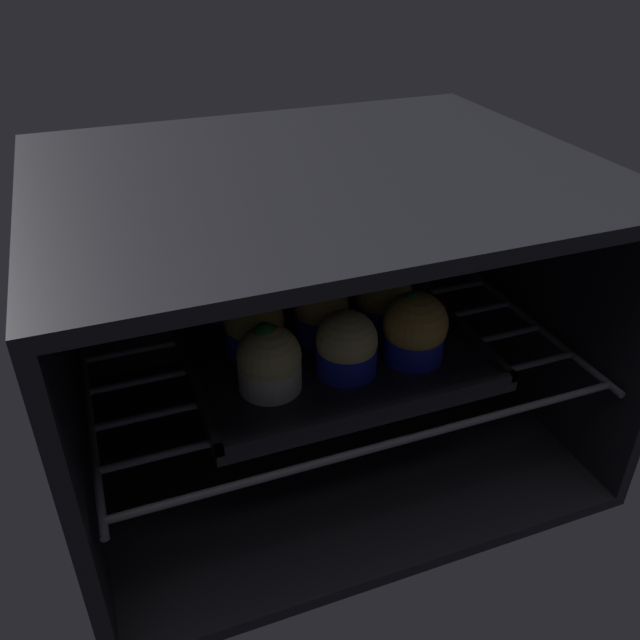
% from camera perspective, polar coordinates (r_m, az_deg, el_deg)
% --- Properties ---
extents(oven_cavity, '(0.59, 0.47, 0.37)m').
position_cam_1_polar(oven_cavity, '(0.81, -1.12, 1.53)').
color(oven_cavity, black).
rests_on(oven_cavity, ground).
extents(oven_rack, '(0.55, 0.42, 0.01)m').
position_cam_1_polar(oven_rack, '(0.80, -0.06, -2.02)').
color(oven_rack, '#51515B').
rests_on(oven_rack, oven_cavity).
extents(baking_tray, '(0.33, 0.33, 0.02)m').
position_cam_1_polar(baking_tray, '(0.79, 0.00, -1.46)').
color(baking_tray, black).
rests_on(baking_tray, oven_rack).
extents(muffin_row0_col0, '(0.07, 0.07, 0.08)m').
position_cam_1_polar(muffin_row0_col0, '(0.68, -4.41, -3.57)').
color(muffin_row0_col0, silver).
rests_on(muffin_row0_col0, baking_tray).
extents(muffin_row0_col1, '(0.07, 0.07, 0.07)m').
position_cam_1_polar(muffin_row0_col1, '(0.71, 2.29, -2.28)').
color(muffin_row0_col1, '#1928B7').
rests_on(muffin_row0_col1, baking_tray).
extents(muffin_row0_col2, '(0.07, 0.07, 0.08)m').
position_cam_1_polar(muffin_row0_col2, '(0.73, 8.19, -0.79)').
color(muffin_row0_col2, '#1928B7').
rests_on(muffin_row0_col2, baking_tray).
extents(muffin_row1_col0, '(0.07, 0.07, 0.07)m').
position_cam_1_polar(muffin_row1_col0, '(0.75, -5.71, -0.46)').
color(muffin_row1_col0, '#1928B7').
rests_on(muffin_row1_col0, baking_tray).
extents(muffin_row1_col1, '(0.07, 0.07, 0.08)m').
position_cam_1_polar(muffin_row1_col1, '(0.77, 0.27, 0.77)').
color(muffin_row1_col1, '#1928B7').
rests_on(muffin_row1_col1, baking_tray).
extents(muffin_row1_col2, '(0.07, 0.07, 0.07)m').
position_cam_1_polar(muffin_row1_col2, '(0.80, 5.47, 1.89)').
color(muffin_row1_col2, '#1928B7').
rests_on(muffin_row1_col2, baking_tray).
extents(muffin_row2_col0, '(0.07, 0.07, 0.07)m').
position_cam_1_polar(muffin_row2_col0, '(0.82, -7.58, 2.51)').
color(muffin_row2_col0, '#1928B7').
rests_on(muffin_row2_col0, baking_tray).
extents(muffin_row2_col1, '(0.07, 0.07, 0.07)m').
position_cam_1_polar(muffin_row2_col1, '(0.84, -1.73, 3.61)').
color(muffin_row2_col1, '#1928B7').
rests_on(muffin_row2_col1, baking_tray).
extents(muffin_row2_col2, '(0.07, 0.07, 0.08)m').
position_cam_1_polar(muffin_row2_col2, '(0.86, 3.19, 4.71)').
color(muffin_row2_col2, silver).
rests_on(muffin_row2_col2, baking_tray).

